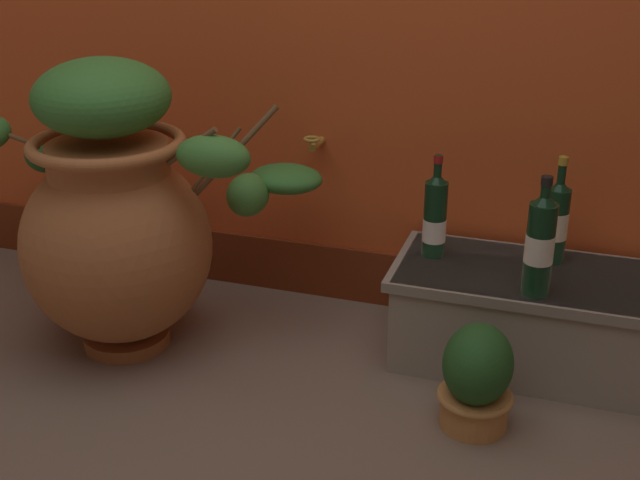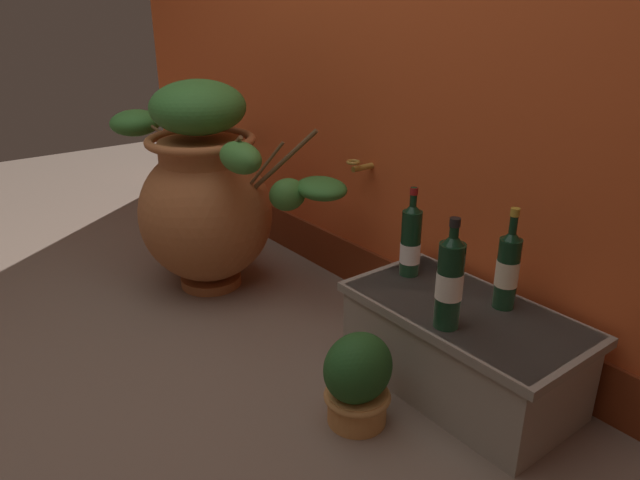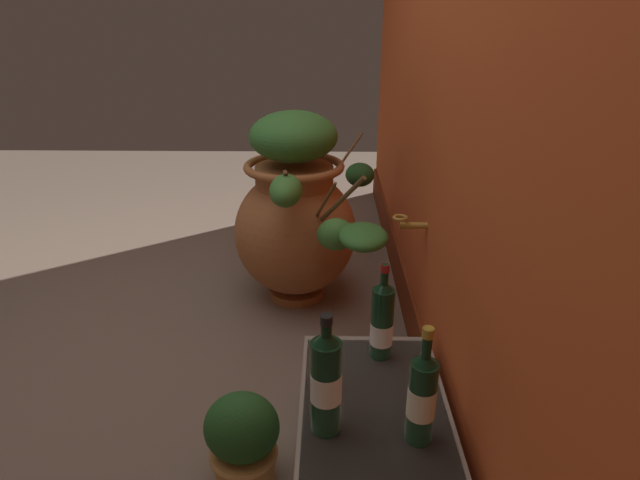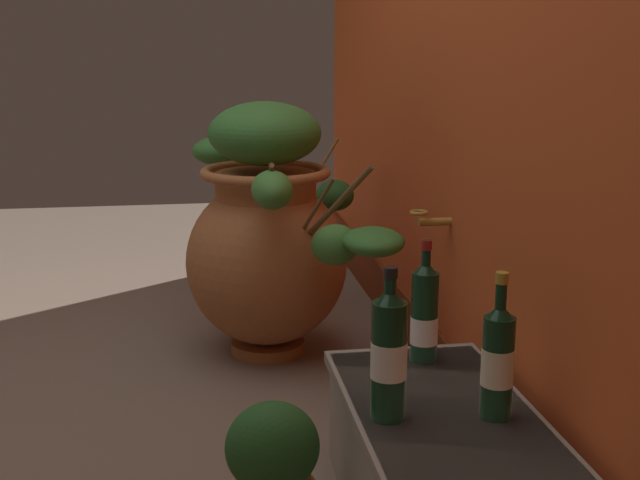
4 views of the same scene
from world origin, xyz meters
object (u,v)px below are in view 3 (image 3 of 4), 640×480
object	(u,v)px
wine_bottle_right	(326,380)
potted_shrub	(243,439)
wine_bottle_left	(382,320)
wine_bottle_middle	(422,395)
terracotta_urn	(297,214)

from	to	relation	value
wine_bottle_right	potted_shrub	xyz separation A→B (m)	(-0.11, -0.24, -0.30)
potted_shrub	wine_bottle_left	bearing A→B (deg)	116.53
wine_bottle_left	wine_bottle_middle	distance (m)	0.35
wine_bottle_middle	potted_shrub	size ratio (longest dim) A/B	1.10
wine_bottle_left	wine_bottle_right	xyz separation A→B (m)	(0.31, -0.17, 0.02)
potted_shrub	wine_bottle_middle	bearing A→B (deg)	73.31
wine_bottle_left	potted_shrub	xyz separation A→B (m)	(0.20, -0.41, -0.28)
wine_bottle_left	wine_bottle_right	world-z (taller)	wine_bottle_right
wine_bottle_middle	wine_bottle_right	xyz separation A→B (m)	(-0.03, -0.23, 0.02)
wine_bottle_left	potted_shrub	world-z (taller)	wine_bottle_left
terracotta_urn	potted_shrub	bearing A→B (deg)	-5.01
wine_bottle_left	wine_bottle_right	bearing A→B (deg)	-28.01
wine_bottle_left	wine_bottle_middle	xyz separation A→B (m)	(0.34, 0.06, 0.01)
wine_bottle_left	wine_bottle_right	size ratio (longest dim) A/B	0.93
wine_bottle_left	potted_shrub	distance (m)	0.53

